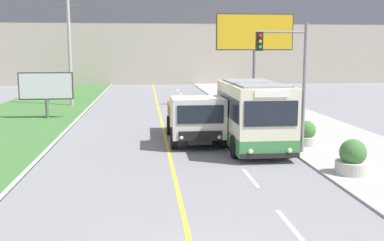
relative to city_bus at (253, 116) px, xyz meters
The scene contains 11 objects.
lane_marking_centre 10.32m from the city_bus, 110.36° to the right, with size 2.88×140.00×0.01m.
city_bus is the anchor object (origin of this frame).
dump_truck 3.03m from the city_bus, 147.49° to the left, with size 2.58×6.45×2.39m.
utility_pole_far 21.82m from the city_bus, 121.28° to the left, with size 1.80×0.28×9.34m.
traffic_light_mast 2.70m from the city_bus, 39.56° to the right, with size 2.28×0.32×5.77m.
billboard_large 17.24m from the city_bus, 76.33° to the left, with size 6.37×0.24×7.54m.
billboard_small 15.97m from the city_bus, 136.90° to the left, with size 3.60×0.24×3.15m.
planter_round_near 5.51m from the city_bus, 61.39° to the right, with size 1.23×1.23×1.29m.
planter_round_second 2.94m from the city_bus, ahead, with size 1.12×1.12×1.16m.
planter_round_third 6.34m from the city_bus, 64.06° to the left, with size 1.16×1.16×1.19m.
planter_round_far 11.20m from the city_bus, 75.97° to the left, with size 1.07×1.07×1.15m.
Camera 1 is at (-1.00, -7.74, 4.58)m, focal length 42.00 mm.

